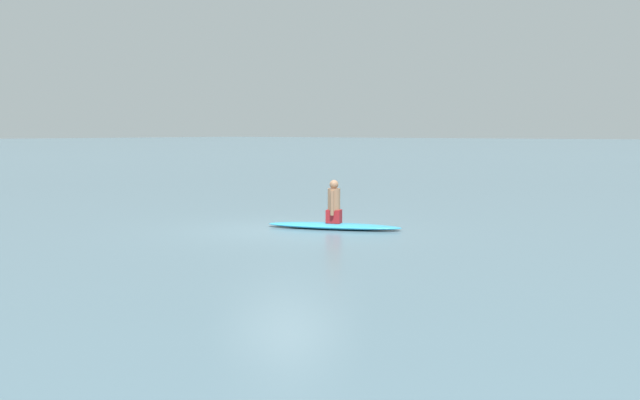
{
  "coord_description": "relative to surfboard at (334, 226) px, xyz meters",
  "views": [
    {
      "loc": [
        12.56,
        10.87,
        2.21
      ],
      "look_at": [
        -0.86,
        0.25,
        0.64
      ],
      "focal_mm": 42.17,
      "sensor_mm": 36.0,
      "label": 1
    }
  ],
  "objects": [
    {
      "name": "surfboard",
      "position": [
        0.0,
        0.0,
        0.0
      ],
      "size": [
        1.82,
        3.14,
        0.14
      ],
      "primitive_type": "ellipsoid",
      "rotation": [
        0.0,
        0.0,
        -1.18
      ],
      "color": "#339EC6",
      "rests_on": "ground"
    },
    {
      "name": "person_paddler",
      "position": [
        0.0,
        0.0,
        0.51
      ],
      "size": [
        0.42,
        0.4,
        0.98
      ],
      "rotation": [
        0.0,
        0.0,
        -1.18
      ],
      "color": "#A51E23",
      "rests_on": "surfboard"
    },
    {
      "name": "ground_plane",
      "position": [
        0.89,
        -0.62,
        -0.07
      ],
      "size": [
        400.0,
        400.0,
        0.0
      ],
      "primitive_type": "plane",
      "color": "slate"
    }
  ]
}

